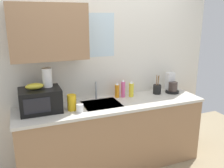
{
  "coord_description": "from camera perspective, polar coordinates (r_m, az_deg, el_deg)",
  "views": [
    {
      "loc": [
        -1.06,
        -2.68,
        1.96
      ],
      "look_at": [
        0.0,
        0.0,
        1.15
      ],
      "focal_mm": 38.78,
      "sensor_mm": 36.0,
      "label": 1
    }
  ],
  "objects": [
    {
      "name": "counter_unit",
      "position": [
        3.25,
        -0.04,
        -11.83
      ],
      "size": [
        2.4,
        0.63,
        0.9
      ],
      "color": "#9E7551",
      "rests_on": "ground"
    },
    {
      "name": "dish_soap_bottle_pink",
      "position": [
        3.26,
        2.62,
        -1.1
      ],
      "size": [
        0.06,
        0.06,
        0.25
      ],
      "color": "#E55999",
      "rests_on": "counter_unit"
    },
    {
      "name": "paper_towel_roll",
      "position": [
        2.88,
        -15.04,
        1.48
      ],
      "size": [
        0.11,
        0.11,
        0.22
      ],
      "primitive_type": "cylinder",
      "color": "white",
      "rests_on": "microwave"
    },
    {
      "name": "microwave",
      "position": [
        2.89,
        -16.55,
        -3.67
      ],
      "size": [
        0.46,
        0.35,
        0.27
      ],
      "color": "black",
      "rests_on": "counter_unit"
    },
    {
      "name": "utensil_crock",
      "position": [
        3.47,
        10.58,
        -1.15
      ],
      "size": [
        0.11,
        0.11,
        0.28
      ],
      "color": "black",
      "rests_on": "counter_unit"
    },
    {
      "name": "mug_white",
      "position": [
        2.8,
        -7.61,
        -5.64
      ],
      "size": [
        0.08,
        0.08,
        0.09
      ],
      "primitive_type": "cylinder",
      "color": "white",
      "rests_on": "counter_unit"
    },
    {
      "name": "dish_soap_bottle_orange",
      "position": [
        3.25,
        1.2,
        -1.49
      ],
      "size": [
        0.06,
        0.06,
        0.21
      ],
      "color": "orange",
      "rests_on": "counter_unit"
    },
    {
      "name": "dish_soap_bottle_yellow",
      "position": [
        3.29,
        4.57,
        -1.22
      ],
      "size": [
        0.07,
        0.07,
        0.22
      ],
      "color": "yellow",
      "rests_on": "counter_unit"
    },
    {
      "name": "kitchen_wall_assembly",
      "position": [
        3.19,
        -4.16,
        4.61
      ],
      "size": [
        3.17,
        0.42,
        2.5
      ],
      "color": "silver",
      "rests_on": "ground"
    },
    {
      "name": "sink_faucet",
      "position": [
        3.2,
        -3.79,
        -1.48
      ],
      "size": [
        0.03,
        0.03,
        0.23
      ],
      "primitive_type": "cylinder",
      "color": "#B2B5BA",
      "rests_on": "counter_unit"
    },
    {
      "name": "banana_bunch",
      "position": [
        2.83,
        -17.81,
        -0.52
      ],
      "size": [
        0.2,
        0.11,
        0.07
      ],
      "primitive_type": "ellipsoid",
      "color": "gold",
      "rests_on": "microwave"
    },
    {
      "name": "cereal_canister",
      "position": [
        2.85,
        -9.46,
        -4.33
      ],
      "size": [
        0.1,
        0.1,
        0.19
      ],
      "primitive_type": "cylinder",
      "color": "gold",
      "rests_on": "counter_unit"
    },
    {
      "name": "coffee_maker",
      "position": [
        3.57,
        13.84,
        -0.27
      ],
      "size": [
        0.19,
        0.21,
        0.28
      ],
      "color": "black",
      "rests_on": "counter_unit"
    }
  ]
}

